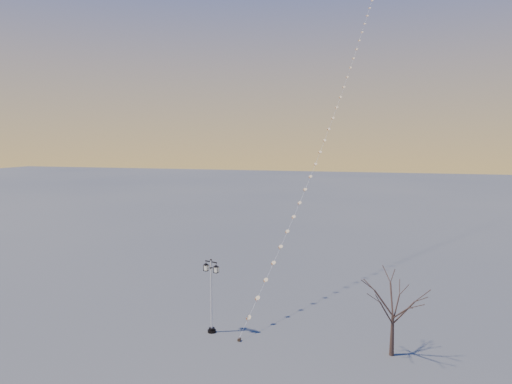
% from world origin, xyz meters
% --- Properties ---
extents(ground, '(300.00, 300.00, 0.00)m').
position_xyz_m(ground, '(0.00, 0.00, 0.00)').
color(ground, '#545654').
rests_on(ground, ground).
extents(street_lamp, '(1.12, 0.62, 4.55)m').
position_xyz_m(street_lamp, '(-1.91, 1.51, 2.52)').
color(street_lamp, black).
rests_on(street_lamp, ground).
extents(bare_tree, '(2.51, 2.51, 4.17)m').
position_xyz_m(bare_tree, '(8.54, 1.35, 2.89)').
color(bare_tree, '#3C2B23').
rests_on(bare_tree, ground).
extents(kite_train, '(7.44, 40.62, 33.76)m').
position_xyz_m(kite_train, '(3.49, 20.78, 16.77)').
color(kite_train, '#35271A').
rests_on(kite_train, ground).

